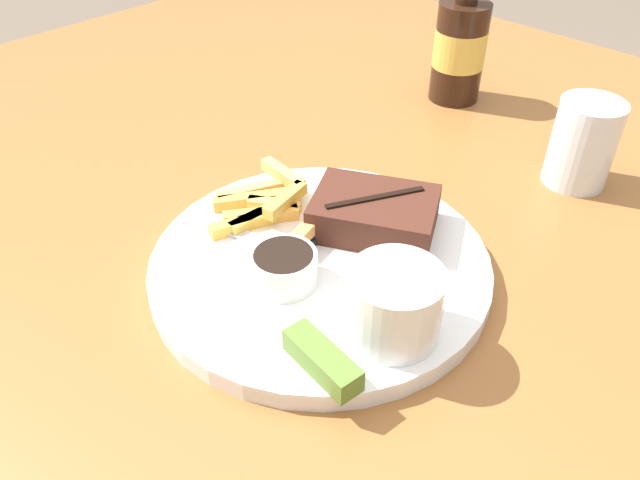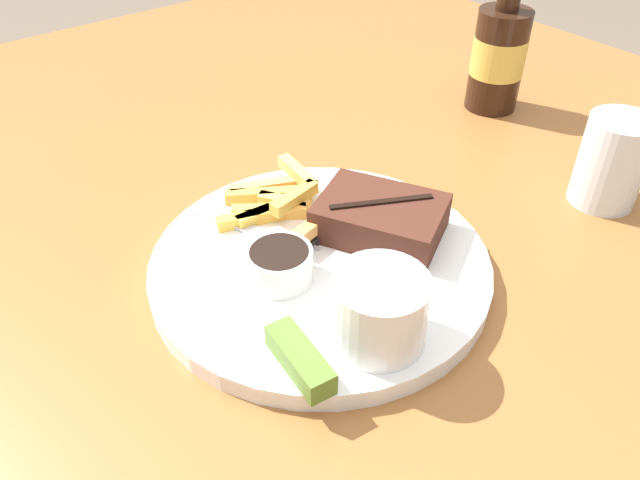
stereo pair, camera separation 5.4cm
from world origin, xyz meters
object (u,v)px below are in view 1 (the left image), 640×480
at_px(dipping_sauce_cup, 284,267).
at_px(fork_utensil, 241,234).
at_px(beer_bottle, 460,46).
at_px(steak_portion, 374,213).
at_px(dinner_plate, 320,265).
at_px(pickle_spear, 322,360).
at_px(coleslaw_cup, 395,301).
at_px(knife_utensil, 325,227).
at_px(drinking_glass, 583,143).

xyz_separation_m(dipping_sauce_cup, fork_utensil, (-0.07, 0.01, -0.01)).
bearing_deg(beer_bottle, steak_portion, -68.28).
distance_m(dipping_sauce_cup, fork_utensil, 0.08).
bearing_deg(dinner_plate, pickle_spear, -45.16).
xyz_separation_m(dinner_plate, beer_bottle, (-0.12, 0.38, 0.06)).
relative_size(steak_portion, fork_utensil, 1.06).
height_order(coleslaw_cup, pickle_spear, coleslaw_cup).
height_order(dinner_plate, knife_utensil, knife_utensil).
bearing_deg(pickle_spear, knife_utensil, 132.96).
relative_size(dinner_plate, pickle_spear, 4.32).
xyz_separation_m(fork_utensil, drinking_glass, (0.17, 0.33, 0.03)).
distance_m(dinner_plate, steak_portion, 0.07).
bearing_deg(coleslaw_cup, drinking_glass, 91.64).
relative_size(coleslaw_cup, drinking_glass, 0.78).
relative_size(steak_portion, beer_bottle, 0.67).
height_order(fork_utensil, beer_bottle, beer_bottle).
relative_size(knife_utensil, drinking_glass, 1.78).
height_order(dipping_sauce_cup, knife_utensil, dipping_sauce_cup).
distance_m(pickle_spear, beer_bottle, 0.52).
bearing_deg(dinner_plate, fork_utensil, -158.86).
height_order(steak_portion, fork_utensil, steak_portion).
bearing_deg(knife_utensil, pickle_spear, -143.31).
xyz_separation_m(dinner_plate, dipping_sauce_cup, (0.00, -0.04, 0.03)).
bearing_deg(drinking_glass, knife_utensil, -113.62).
height_order(dinner_plate, dipping_sauce_cup, dipping_sauce_cup).
relative_size(beer_bottle, drinking_glass, 2.17).
relative_size(dipping_sauce_cup, drinking_glass, 0.61).
height_order(pickle_spear, knife_utensil, pickle_spear).
relative_size(dipping_sauce_cup, pickle_spear, 0.81).
relative_size(steak_portion, pickle_spear, 1.95).
xyz_separation_m(pickle_spear, drinking_glass, (0.00, 0.39, 0.02)).
bearing_deg(coleslaw_cup, steak_portion, 136.56).
bearing_deg(beer_bottle, dinner_plate, -72.52).
height_order(steak_portion, pickle_spear, steak_portion).
xyz_separation_m(dinner_plate, steak_portion, (0.01, 0.07, 0.03)).
bearing_deg(dipping_sauce_cup, coleslaw_cup, 10.34).
bearing_deg(knife_utensil, dipping_sauce_cup, -167.67).
height_order(pickle_spear, drinking_glass, drinking_glass).
relative_size(dinner_plate, coleslaw_cup, 4.16).
bearing_deg(drinking_glass, pickle_spear, -90.52).
bearing_deg(knife_utensil, coleslaw_cup, -120.73).
bearing_deg(dinner_plate, coleslaw_cup, -13.65).
height_order(coleslaw_cup, drinking_glass, drinking_glass).
distance_m(steak_portion, dipping_sauce_cup, 0.11).
distance_m(dinner_plate, knife_utensil, 0.04).
bearing_deg(steak_portion, dipping_sauce_cup, -92.53).
distance_m(beer_bottle, drinking_glass, 0.23).
xyz_separation_m(pickle_spear, knife_utensil, (-0.11, 0.12, -0.01)).
bearing_deg(steak_portion, fork_utensil, -129.92).
bearing_deg(pickle_spear, fork_utensil, 159.61).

